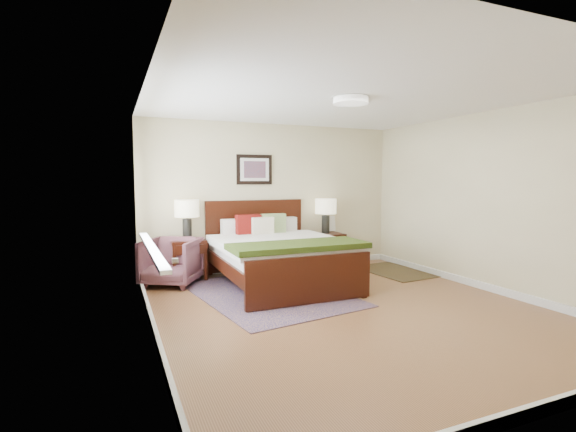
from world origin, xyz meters
The scene contains 18 objects.
floor centered at (0.00, 0.00, 0.00)m, with size 5.00×5.00×0.00m, color brown.
back_wall centered at (0.00, 2.50, 1.25)m, with size 4.50×0.04×2.50m, color beige.
front_wall centered at (0.00, -2.50, 1.25)m, with size 4.50×0.04×2.50m, color beige.
left_wall centered at (-2.25, 0.00, 1.25)m, with size 0.04×5.00×2.50m, color beige.
right_wall centered at (2.25, 0.00, 1.25)m, with size 0.04×5.00×2.50m, color beige.
ceiling centered at (0.00, 0.00, 2.50)m, with size 4.50×5.00×0.02m, color white.
window centered at (-2.20, 0.70, 1.38)m, with size 0.11×2.72×1.32m.
door centered at (-2.23, -1.75, 1.07)m, with size 0.06×1.00×2.18m.
ceil_fixture centered at (0.00, 0.00, 2.47)m, with size 0.44×0.44×0.08m.
bed centered at (-0.35, 1.41, 0.55)m, with size 1.82×2.21×1.19m.
wall_art centered at (-0.35, 2.47, 1.72)m, with size 0.62×0.05×0.50m.
nightstand_left centered at (-1.52, 2.25, 0.50)m, with size 0.53×0.47×0.63m.
nightstand_right centered at (0.90, 2.26, 0.36)m, with size 0.60×0.45×0.60m.
lamp_left centered at (-1.52, 2.27, 1.06)m, with size 0.37×0.37×0.61m.
lamp_right centered at (0.90, 2.27, 1.04)m, with size 0.37×0.37×0.61m.
armchair centered at (-1.80, 2.00, 0.35)m, with size 0.74×0.76×0.69m, color brown.
rug_persian centered at (-0.66, 1.00, 0.01)m, with size 1.74×2.46×0.01m, color #100D42.
rug_navy centered at (1.80, 1.46, 0.01)m, with size 0.89×1.34×0.01m, color black.
Camera 1 is at (-2.58, -4.23, 1.55)m, focal length 26.00 mm.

